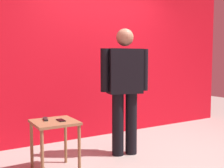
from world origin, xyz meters
TOP-DOWN VIEW (x-y plane):
  - ground_plane at (0.00, 0.00)m, footprint 12.00×12.00m
  - back_wall_red at (0.00, 1.50)m, footprint 5.54×0.12m
  - standing_person at (-0.24, 0.43)m, footprint 0.68×0.33m
  - side_table at (-1.26, 0.34)m, footprint 0.48×0.48m
  - cell_phone at (-1.19, 0.32)m, footprint 0.07×0.14m
  - tv_remote at (-1.33, 0.45)m, footprint 0.08×0.18m

SIDE VIEW (x-z plane):
  - ground_plane at x=0.00m, z-range 0.00..0.00m
  - side_table at x=-1.26m, z-range 0.19..0.79m
  - cell_phone at x=-1.19m, z-range 0.60..0.61m
  - tv_remote at x=-1.33m, z-range 0.60..0.62m
  - standing_person at x=-0.24m, z-range 0.10..1.81m
  - back_wall_red at x=0.00m, z-range 0.00..2.71m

